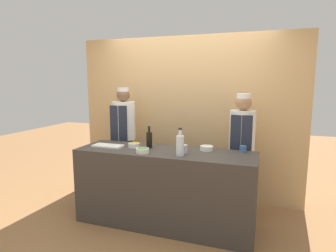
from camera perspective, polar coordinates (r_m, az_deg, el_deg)
ground_plane at (r=3.69m, az=-0.68°, el=-19.16°), size 14.00×14.00×0.00m
cabinet_wall at (r=4.27m, az=3.94°, el=1.68°), size 3.37×0.18×2.40m
counter at (r=3.50m, az=-0.70°, el=-12.44°), size 2.15×0.64×0.93m
sauce_bowl_white at (r=3.40m, az=7.84°, el=-4.43°), size 0.15×0.15×0.05m
sauce_bowl_yellow at (r=3.54m, az=-6.94°, el=-3.86°), size 0.14×0.14×0.05m
sauce_bowl_green at (r=3.26m, az=-5.19°, el=-4.95°), size 0.15×0.15×0.06m
sauce_bowl_orange at (r=3.37m, az=2.97°, el=-4.56°), size 0.12×0.12×0.04m
cutting_board at (r=3.65m, az=-12.15°, el=-3.96°), size 0.38×0.18×0.02m
bottle_clear at (r=3.11m, az=2.46°, el=-3.85°), size 0.09×0.09×0.31m
bottle_soy at (r=3.48m, az=-3.83°, el=-2.74°), size 0.07×0.07×0.28m
cup_blue at (r=3.39m, az=14.99°, el=-4.56°), size 0.08×0.08×0.08m
cup_steel at (r=3.24m, az=3.16°, el=-4.68°), size 0.09×0.09×0.10m
chef_left at (r=4.22m, az=-8.90°, el=-2.60°), size 0.33×0.33×1.66m
chef_right at (r=3.76m, az=14.68°, el=-4.71°), size 0.33×0.33×1.59m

